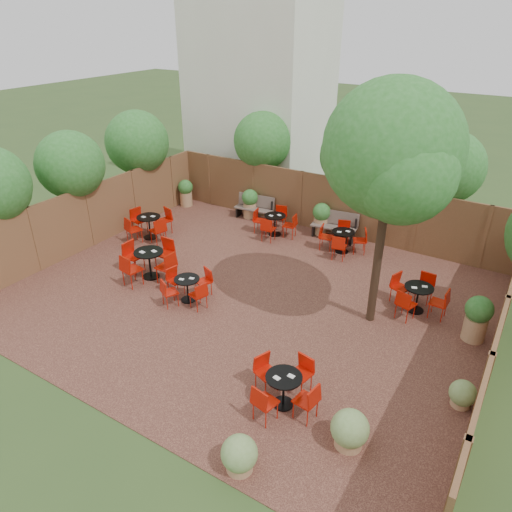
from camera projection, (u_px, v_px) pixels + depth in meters
The scene contains 13 objects.
ground at pixel (247, 296), 12.89m from camera, with size 80.00×80.00×0.00m, color #354F23.
courtyard_paving at pixel (247, 296), 12.89m from camera, with size 12.00×10.00×0.02m, color #3B1E18.
fence_back at pixel (327, 204), 16.20m from camera, with size 12.00×0.08×2.00m, color brown.
fence_left at pixel (90, 217), 15.24m from camera, with size 0.08×10.00×2.00m, color brown.
fence_right at pixel (497, 339), 9.62m from camera, with size 0.08×10.00×2.00m, color brown.
neighbour_building at pixel (260, 90), 19.18m from camera, with size 5.00×4.00×8.00m, color silver.
overhang_foliage at pixel (246, 165), 14.66m from camera, with size 15.43×10.49×2.25m.
courtyard_tree at pixel (391, 158), 10.03m from camera, with size 3.02×2.97×5.77m.
park_bench_left at pixel (255, 207), 17.40m from camera, with size 1.47×0.61×0.88m.
park_bench_right at pixel (335, 225), 15.92m from camera, with size 1.55×0.68×0.93m.
bistro_tables at pixel (243, 263), 13.65m from camera, with size 10.39×8.27×0.94m.
planters at pixel (298, 227), 15.50m from camera, with size 11.75×4.11×1.14m.
low_shrubs at pixel (338, 430), 8.35m from camera, with size 3.43×4.06×0.74m.
Camera 1 is at (5.97, -9.16, 6.92)m, focal length 33.47 mm.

